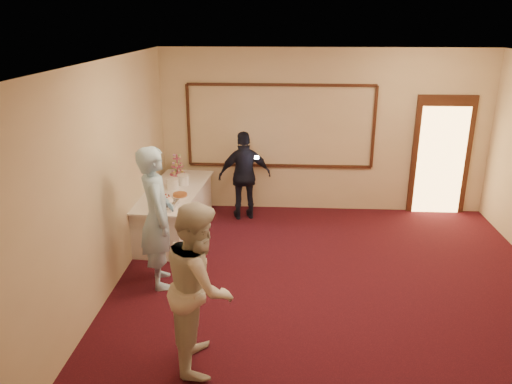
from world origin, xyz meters
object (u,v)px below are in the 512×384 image
(plate_stack_b, at_px, (183,180))
(man, at_px, (157,217))
(buffet_table, at_px, (174,211))
(guest, at_px, (245,176))
(plate_stack_a, at_px, (173,184))
(woman, at_px, (200,285))
(cupcake_stand, at_px, (177,167))
(tart, at_px, (180,195))
(pavlova_tray, at_px, (164,202))

(plate_stack_b, xyz_separation_m, man, (0.05, -1.99, 0.12))
(buffet_table, relative_size, guest, 1.46)
(plate_stack_a, height_order, woman, woman)
(plate_stack_b, distance_m, guest, 1.12)
(plate_stack_a, height_order, man, man)
(man, bearing_deg, guest, -41.15)
(plate_stack_a, relative_size, man, 0.11)
(buffet_table, xyz_separation_m, cupcake_stand, (-0.10, 0.85, 0.53))
(buffet_table, height_order, cupcake_stand, cupcake_stand)
(cupcake_stand, distance_m, man, 2.58)
(tart, height_order, woman, woman)
(woman, bearing_deg, man, 20.80)
(pavlova_tray, xyz_separation_m, woman, (0.97, -2.50, 0.05))
(plate_stack_b, xyz_separation_m, woman, (0.89, -3.59, 0.04))
(pavlova_tray, bearing_deg, plate_stack_a, 94.03)
(plate_stack_b, bearing_deg, woman, -76.04)
(woman, bearing_deg, guest, -8.79)
(man, bearing_deg, pavlova_tray, -11.61)
(pavlova_tray, bearing_deg, tart, 73.65)
(plate_stack_b, distance_m, man, 2.00)
(pavlova_tray, relative_size, tart, 1.93)
(pavlova_tray, height_order, tart, pavlova_tray)
(plate_stack_a, xyz_separation_m, man, (0.19, -1.77, 0.12))
(cupcake_stand, relative_size, woman, 0.23)
(cupcake_stand, bearing_deg, man, -83.95)
(tart, height_order, guest, guest)
(pavlova_tray, xyz_separation_m, plate_stack_b, (0.08, 1.08, 0.01))
(plate_stack_a, distance_m, man, 1.78)
(man, relative_size, guest, 1.21)
(tart, xyz_separation_m, man, (-0.01, -1.39, 0.18))
(buffet_table, distance_m, man, 1.82)
(buffet_table, relative_size, tart, 8.87)
(plate_stack_b, xyz_separation_m, tart, (0.07, -0.60, -0.06))
(plate_stack_b, height_order, man, man)
(plate_stack_b, distance_m, tart, 0.61)
(tart, relative_size, man, 0.14)
(man, relative_size, woman, 1.08)
(pavlova_tray, distance_m, guest, 1.90)
(guest, bearing_deg, plate_stack_b, 11.05)
(pavlova_tray, bearing_deg, guest, 54.64)
(plate_stack_b, bearing_deg, man, -88.50)
(buffet_table, height_order, tart, tart)
(guest, bearing_deg, tart, 34.76)
(pavlova_tray, distance_m, cupcake_stand, 1.67)
(buffet_table, xyz_separation_m, plate_stack_b, (0.12, 0.28, 0.47))
(cupcake_stand, height_order, guest, guest)
(plate_stack_a, height_order, plate_stack_b, same)
(plate_stack_a, bearing_deg, tart, -61.96)
(man, bearing_deg, plate_stack_b, -18.10)
(buffet_table, distance_m, plate_stack_b, 0.56)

